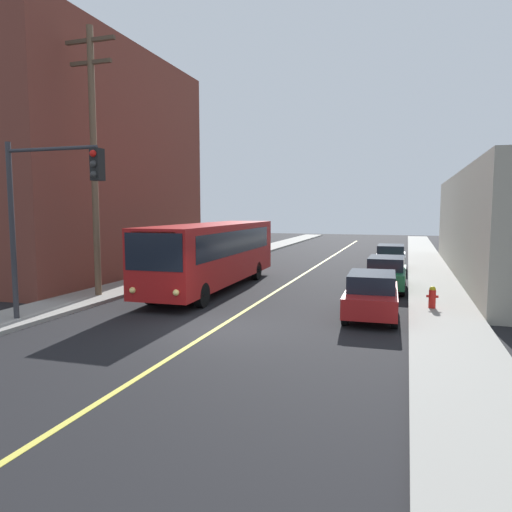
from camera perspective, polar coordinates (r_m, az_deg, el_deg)
ground_plane at (r=15.55m, az=-4.95°, el=-8.89°), size 120.00×120.00×0.00m
sidewalk_left at (r=27.49m, az=-10.84°, el=-2.41°), size 2.50×90.00×0.15m
sidewalk_right at (r=24.21m, az=20.95°, el=-3.79°), size 2.50×90.00×0.15m
lane_stripe_center at (r=29.71m, az=6.32°, el=-1.88°), size 0.16×60.00×0.01m
building_left_brick at (r=30.45m, az=-22.05°, el=10.11°), size 10.00×16.06×12.92m
city_bus at (r=22.97m, az=-5.11°, el=0.46°), size 2.83×12.20×3.20m
parked_car_red at (r=17.57m, az=13.85°, el=-4.52°), size 1.94×4.46×1.62m
parked_car_green at (r=23.56m, az=15.50°, el=-1.98°), size 1.85×4.41×1.62m
parked_car_white at (r=31.43m, az=16.01°, el=-0.11°), size 1.84×4.41×1.62m
utility_pole_near at (r=21.74m, az=-19.09°, el=11.91°), size 2.40×0.28×11.40m
traffic_signal_left_corner at (r=16.95m, az=-23.98°, el=6.55°), size 3.75×0.48×6.00m
fire_hydrant at (r=19.18m, az=20.60°, el=-4.65°), size 0.44×0.26×0.84m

